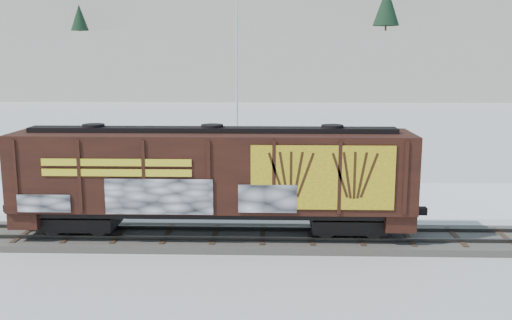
{
  "coord_description": "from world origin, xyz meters",
  "views": [
    {
      "loc": [
        0.4,
        -22.81,
        7.57
      ],
      "look_at": [
        -0.37,
        3.0,
        2.93
      ],
      "focal_mm": 40.0,
      "sensor_mm": 36.0,
      "label": 1
    }
  ],
  "objects_px": {
    "car_silver": "(221,182)",
    "car_white": "(331,189)",
    "hopper_railcar": "(213,174)",
    "flagpole": "(239,104)",
    "car_dark": "(295,185)"
  },
  "relations": [
    {
      "from": "flagpole",
      "to": "car_silver",
      "type": "height_order",
      "value": "flagpole"
    },
    {
      "from": "car_dark",
      "to": "flagpole",
      "type": "bearing_deg",
      "value": 42.74
    },
    {
      "from": "car_dark",
      "to": "car_white",
      "type": "bearing_deg",
      "value": -126.27
    },
    {
      "from": "car_silver",
      "to": "car_white",
      "type": "relative_size",
      "value": 0.82
    },
    {
      "from": "hopper_railcar",
      "to": "flagpole",
      "type": "bearing_deg",
      "value": 88.31
    },
    {
      "from": "car_silver",
      "to": "car_white",
      "type": "bearing_deg",
      "value": -109.55
    },
    {
      "from": "car_dark",
      "to": "car_silver",
      "type": "bearing_deg",
      "value": 90.25
    },
    {
      "from": "car_silver",
      "to": "hopper_railcar",
      "type": "bearing_deg",
      "value": -178.07
    },
    {
      "from": "hopper_railcar",
      "to": "car_silver",
      "type": "distance_m",
      "value": 8.39
    },
    {
      "from": "car_silver",
      "to": "flagpole",
      "type": "bearing_deg",
      "value": -12.31
    },
    {
      "from": "flagpole",
      "to": "car_silver",
      "type": "distance_m",
      "value": 5.75
    },
    {
      "from": "hopper_railcar",
      "to": "car_dark",
      "type": "height_order",
      "value": "hopper_railcar"
    },
    {
      "from": "flagpole",
      "to": "car_silver",
      "type": "relative_size",
      "value": 3.05
    },
    {
      "from": "car_white",
      "to": "hopper_railcar",
      "type": "bearing_deg",
      "value": 152.67
    },
    {
      "from": "flagpole",
      "to": "car_white",
      "type": "xyz_separation_m",
      "value": [
        5.12,
        -5.98,
        -3.91
      ]
    }
  ]
}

